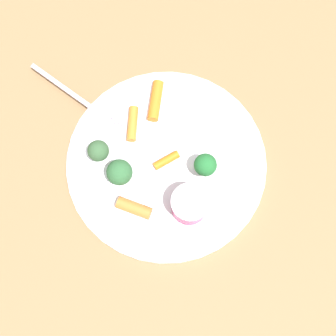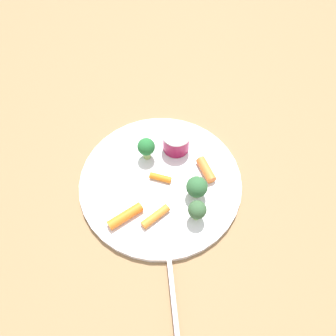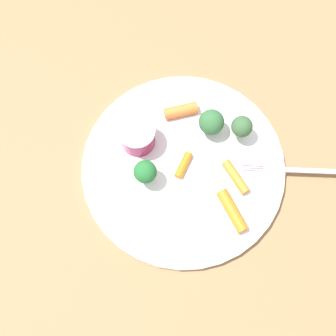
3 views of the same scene
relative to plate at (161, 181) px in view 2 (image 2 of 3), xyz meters
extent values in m
plane|color=olive|center=(0.00, 0.00, -0.01)|extent=(2.40, 2.40, 0.00)
cylinder|color=white|center=(0.00, 0.00, 0.00)|extent=(0.28, 0.28, 0.01)
cylinder|color=maroon|center=(-0.01, -0.07, 0.02)|extent=(0.05, 0.05, 0.04)
cylinder|color=silver|center=(-0.01, -0.07, 0.04)|extent=(0.05, 0.05, 0.00)
cylinder|color=#9BB86C|center=(-0.07, 0.01, 0.01)|extent=(0.01, 0.01, 0.01)
sphere|color=#306237|center=(-0.07, 0.01, 0.03)|extent=(0.03, 0.03, 0.03)
cylinder|color=#90C669|center=(-0.08, 0.05, 0.01)|extent=(0.01, 0.01, 0.02)
sphere|color=#375B37|center=(-0.08, 0.05, 0.03)|extent=(0.03, 0.03, 0.03)
cylinder|color=#8DB464|center=(0.04, -0.04, 0.02)|extent=(0.01, 0.01, 0.02)
sphere|color=#246A31|center=(0.04, -0.04, 0.04)|extent=(0.03, 0.03, 0.03)
cylinder|color=orange|center=(0.03, 0.08, 0.01)|extent=(0.05, 0.06, 0.02)
cylinder|color=orange|center=(0.00, 0.00, 0.01)|extent=(0.04, 0.01, 0.01)
cylinder|color=orange|center=(-0.01, 0.07, 0.01)|extent=(0.04, 0.05, 0.01)
cylinder|color=orange|center=(-0.07, -0.04, 0.01)|extent=(0.04, 0.05, 0.02)
cube|color=#BFABC3|center=(-0.07, 0.16, 0.01)|extent=(0.06, 0.13, 0.00)
cube|color=#BFABC3|center=(-0.03, 0.09, 0.01)|extent=(0.01, 0.03, 0.00)
cube|color=#BFABC3|center=(-0.04, 0.09, 0.01)|extent=(0.01, 0.03, 0.00)
cube|color=#BFABC3|center=(-0.04, 0.09, 0.01)|extent=(0.01, 0.03, 0.00)
cube|color=#BFABC3|center=(-0.04, 0.08, 0.01)|extent=(0.01, 0.03, 0.00)
camera|label=1|loc=(-0.09, -0.17, 0.61)|focal=49.33mm
camera|label=2|loc=(-0.09, 0.25, 0.46)|focal=33.03mm
camera|label=3|loc=(0.19, 0.07, 0.60)|focal=49.18mm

